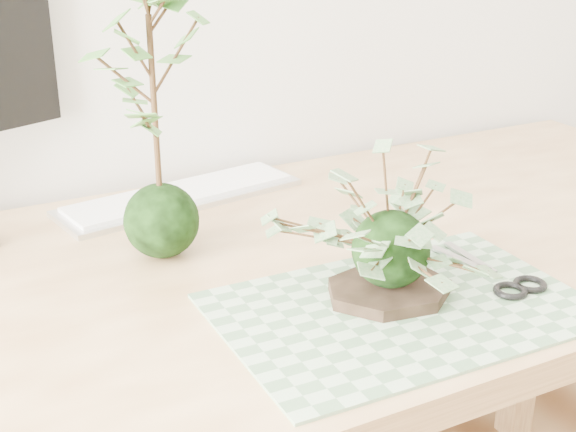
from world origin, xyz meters
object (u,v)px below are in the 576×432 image
object	(u,v)px
ivy_kokedama	(393,214)
maple_kokedama	(150,35)
keyboard	(181,196)
desk	(298,313)

from	to	relation	value
ivy_kokedama	maple_kokedama	size ratio (longest dim) A/B	0.72
keyboard	maple_kokedama	bearing A→B (deg)	-126.14
ivy_kokedama	maple_kokedama	world-z (taller)	maple_kokedama
ivy_kokedama	maple_kokedama	distance (m)	0.36
maple_kokedama	desk	bearing A→B (deg)	-27.49
desk	maple_kokedama	bearing A→B (deg)	152.51
desk	keyboard	distance (m)	0.29
desk	keyboard	size ratio (longest dim) A/B	3.96
maple_kokedama	keyboard	distance (m)	0.35
ivy_kokedama	keyboard	xyz separation A→B (m)	(-0.10, 0.43, -0.10)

